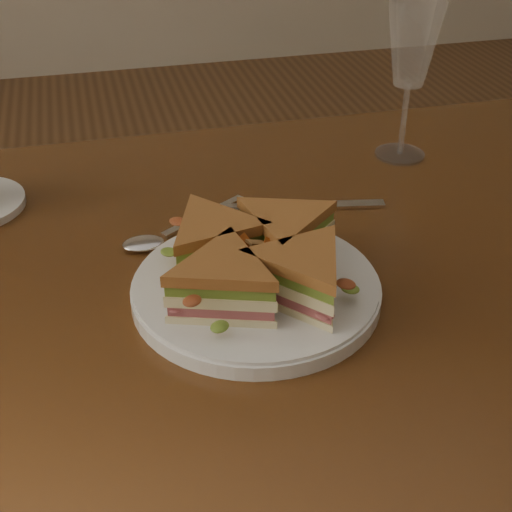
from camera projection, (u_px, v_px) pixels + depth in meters
The scene contains 7 objects.
table at pixel (253, 342), 0.83m from camera, with size 1.20×0.80×0.75m.
plate at pixel (256, 290), 0.74m from camera, with size 0.26×0.26×0.02m, color white.
sandwich_wedges at pixel (256, 260), 0.72m from camera, with size 0.25×0.25×0.06m.
crisps_mound at pixel (256, 263), 0.72m from camera, with size 0.09×0.09×0.05m, color #B65017, non-canonical shape.
spoon at pixel (159, 237), 0.83m from camera, with size 0.16×0.11×0.01m.
knife at pixel (294, 207), 0.90m from camera, with size 0.21×0.05×0.00m.
wine_glass at pixel (412, 48), 0.94m from camera, with size 0.08×0.08×0.22m.
Camera 1 is at (-0.15, -0.62, 1.19)m, focal length 50.00 mm.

